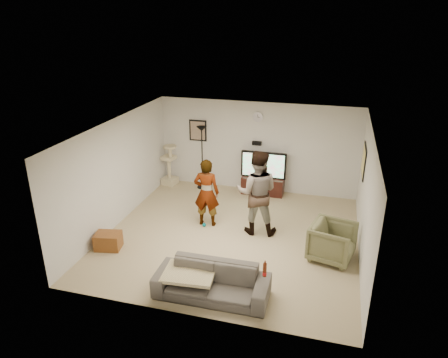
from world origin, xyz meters
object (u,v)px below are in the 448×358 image
(person_left, at_px, (207,193))
(beer_bottle, at_px, (265,270))
(tv, at_px, (264,165))
(cat_tree, at_px, (169,165))
(floor_lamp, at_px, (202,158))
(sofa, at_px, (212,282))
(armchair, at_px, (332,242))
(side_table, at_px, (108,241))
(person_right, at_px, (257,193))
(tv_stand, at_px, (263,185))

(person_left, relative_size, beer_bottle, 6.53)
(tv, distance_m, cat_tree, 2.75)
(floor_lamp, bearing_deg, sofa, -69.89)
(beer_bottle, distance_m, armchair, 2.12)
(floor_lamp, xyz_separation_m, side_table, (-0.90, -3.68, -0.72))
(floor_lamp, bearing_deg, cat_tree, -178.63)
(person_right, xyz_separation_m, side_table, (-2.88, -1.56, -0.80))
(armchair, bearing_deg, sofa, 145.39)
(person_left, distance_m, sofa, 2.75)
(tv, bearing_deg, armchair, -55.73)
(floor_lamp, distance_m, cat_tree, 1.05)
(beer_bottle, bearing_deg, floor_lamp, 119.55)
(sofa, bearing_deg, person_right, 82.58)
(person_right, relative_size, sofa, 0.97)
(armchair, relative_size, side_table, 1.62)
(tv, distance_m, person_left, 2.33)
(beer_bottle, xyz_separation_m, side_table, (-3.52, 0.94, -0.54))
(sofa, bearing_deg, cat_tree, 119.56)
(tv_stand, height_order, sofa, sofa)
(cat_tree, xyz_separation_m, sofa, (2.70, -4.60, -0.31))
(tv_stand, xyz_separation_m, person_right, (0.25, -2.17, 0.74))
(person_left, xyz_separation_m, beer_bottle, (1.83, -2.54, -0.10))
(beer_bottle, xyz_separation_m, armchair, (1.07, 1.81, -0.32))
(beer_bottle, bearing_deg, tv_stand, 100.73)
(sofa, bearing_deg, beer_bottle, -0.85)
(tv_stand, relative_size, tv, 0.93)
(person_left, distance_m, beer_bottle, 3.13)
(tv_stand, bearing_deg, side_table, -125.29)
(tv, distance_m, beer_bottle, 4.76)
(beer_bottle, relative_size, armchair, 0.29)
(side_table, bearing_deg, person_left, 43.33)
(tv, height_order, side_table, tv)
(tv, bearing_deg, floor_lamp, -178.45)
(floor_lamp, distance_m, beer_bottle, 5.32)
(floor_lamp, height_order, side_table, floor_lamp)
(person_right, bearing_deg, tv_stand, -90.38)
(person_right, xyz_separation_m, beer_bottle, (0.64, -2.50, -0.26))
(floor_lamp, bearing_deg, tv_stand, 1.55)
(floor_lamp, xyz_separation_m, armchair, (3.69, -2.82, -0.50))
(person_left, relative_size, armchair, 1.90)
(floor_lamp, height_order, armchair, floor_lamp)
(sofa, bearing_deg, tv, 88.62)
(beer_bottle, bearing_deg, cat_tree, 128.27)
(person_right, distance_m, armchair, 1.94)
(tv_stand, distance_m, side_table, 4.57)
(tv_stand, relative_size, cat_tree, 0.95)
(sofa, distance_m, beer_bottle, 1.02)
(person_right, height_order, sofa, person_right)
(tv_stand, xyz_separation_m, beer_bottle, (0.89, -4.67, 0.48))
(person_right, bearing_deg, cat_tree, -41.88)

